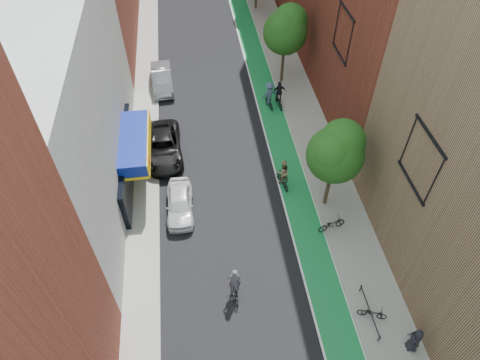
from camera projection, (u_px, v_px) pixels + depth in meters
name	position (u px, v px, depth m)	size (l,w,h in m)	color
bike_lane	(259.00, 70.00, 38.42)	(2.00, 68.00, 0.01)	#147440
sidewalk_left	(147.00, 78.00, 37.45)	(2.00, 68.00, 0.15)	gray
sidewalk_right	(287.00, 68.00, 38.60)	(3.00, 68.00, 0.15)	gray
building_left_white	(40.00, 114.00, 24.54)	(8.00, 20.00, 12.00)	silver
tree_near	(337.00, 151.00, 24.35)	(3.40, 3.36, 6.42)	#332619
tree_mid	(286.00, 29.00, 33.67)	(3.55, 3.53, 6.74)	#332619
parked_car_white	(180.00, 203.00, 26.86)	(1.64, 4.07, 1.39)	silver
parked_car_black	(163.00, 147.00, 30.35)	(2.56, 5.55, 1.54)	black
parked_car_silver	(162.00, 79.00, 36.17)	(1.66, 4.75, 1.57)	gray
cyclist_lead	(235.00, 286.00, 22.80)	(0.71, 1.78, 2.24)	black
cyclist_lane_near	(283.00, 176.00, 28.23)	(1.00, 1.86, 2.13)	black
cyclist_lane_mid	(279.00, 97.00, 34.28)	(1.13, 1.89, 2.23)	black
cyclist_lane_far	(269.00, 96.00, 34.05)	(1.34, 1.63, 2.23)	black
parked_bike_near	(372.00, 313.00, 22.01)	(0.53, 1.52, 0.80)	black
parked_bike_far	(332.00, 224.00, 25.83)	(0.63, 1.81, 0.95)	black
pedestrian	(415.00, 340.00, 20.60)	(0.82, 0.54, 1.68)	black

